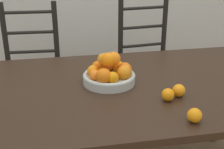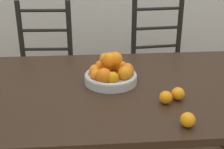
{
  "view_description": "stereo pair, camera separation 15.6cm",
  "coord_description": "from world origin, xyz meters",
  "views": [
    {
      "loc": [
        -0.4,
        -1.45,
        1.42
      ],
      "look_at": [
        -0.13,
        -0.04,
        0.81
      ],
      "focal_mm": 50.0,
      "sensor_mm": 36.0,
      "label": 1
    },
    {
      "loc": [
        -0.25,
        -1.47,
        1.42
      ],
      "look_at": [
        -0.13,
        -0.04,
        0.81
      ],
      "focal_mm": 50.0,
      "sensor_mm": 36.0,
      "label": 2
    }
  ],
  "objects": [
    {
      "name": "orange_loose_1",
      "position": [
        0.14,
        -0.41,
        0.76
      ],
      "size": [
        0.06,
        0.06,
        0.06
      ],
      "color": "orange",
      "rests_on": "dining_table"
    },
    {
      "name": "chair_left",
      "position": [
        -0.59,
        0.79,
        0.49
      ],
      "size": [
        0.44,
        0.42,
        1.03
      ],
      "rotation": [
        0.0,
        0.0,
        -0.05
      ],
      "color": "black",
      "rests_on": "ground_plane"
    },
    {
      "name": "orange_loose_0",
      "position": [
        0.1,
        -0.21,
        0.76
      ],
      "size": [
        0.06,
        0.06,
        0.06
      ],
      "color": "orange",
      "rests_on": "dining_table"
    },
    {
      "name": "fruit_bowl",
      "position": [
        -0.13,
        0.05,
        0.78
      ],
      "size": [
        0.28,
        0.28,
        0.17
      ],
      "color": "#B2B7B2",
      "rests_on": "dining_table"
    },
    {
      "name": "orange_loose_2",
      "position": [
        0.17,
        -0.18,
        0.76
      ],
      "size": [
        0.06,
        0.06,
        0.06
      ],
      "color": "orange",
      "rests_on": "dining_table"
    },
    {
      "name": "chair_right",
      "position": [
        0.32,
        0.79,
        0.49
      ],
      "size": [
        0.46,
        0.44,
        1.03
      ],
      "rotation": [
        0.0,
        0.0,
        0.09
      ],
      "color": "black",
      "rests_on": "ground_plane"
    },
    {
      "name": "dining_table",
      "position": [
        0.0,
        0.0,
        0.64
      ],
      "size": [
        1.67,
        1.02,
        0.73
      ],
      "color": "black",
      "rests_on": "ground_plane"
    }
  ]
}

